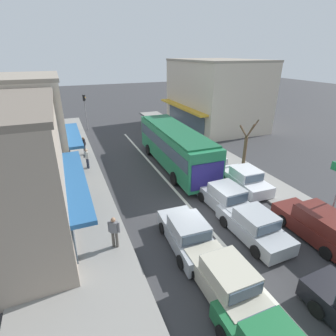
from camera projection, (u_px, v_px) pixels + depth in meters
The scene contains 19 objects.
ground_plane at pixel (200, 218), 14.88m from camera, with size 140.00×140.00×0.00m, color #353538.
lane_centre_line at pixel (172, 187), 18.26m from camera, with size 0.20×28.00×0.01m, color silver.
sidewalk_left at pixel (68, 192), 17.58m from camera, with size 5.20×44.00×0.14m, color gray.
kerb_right at pixel (231, 163), 22.07m from camera, with size 2.80×44.00×0.12m, color gray.
shopfront_mid_block at pixel (7, 129), 18.70m from camera, with size 8.92×7.32×7.22m.
building_right_far at pixel (216, 94), 32.06m from camera, with size 9.23×11.91×7.88m.
city_bus at pixel (175, 145), 20.83m from camera, with size 2.95×10.92×3.23m.
sedan_queue_far_back at pixel (188, 234), 12.54m from camera, with size 2.03×4.27×1.47m.
sedan_behind_bus_mid at pixel (254, 226), 13.15m from camera, with size 1.96×4.23×1.47m.
hatchback_adjacent_lane_trail at pixel (225, 279), 10.00m from camera, with size 1.83×3.71×1.54m.
hatchback_behind_bus_near at pixel (224, 198), 15.60m from camera, with size 1.93×3.76×1.54m.
parked_wagon_kerb_front at pixel (319, 225), 13.04m from camera, with size 1.96×4.51×1.58m.
parked_sedan_kerb_second at pixel (245, 179), 17.95m from camera, with size 2.01×4.26×1.47m.
parked_sedan_kerb_third at pixel (206, 154), 22.36m from camera, with size 1.98×4.24×1.47m.
traffic_light_downstreet at pixel (85, 107), 30.34m from camera, with size 0.33×0.24×4.20m.
street_tree_right at pixel (245, 150), 19.51m from camera, with size 1.67×1.57×4.19m.
pedestrian_with_handbag_near at pixel (84, 145), 23.37m from camera, with size 0.36×0.66×1.63m.
pedestrian_browsing_midblock at pixel (114, 230), 12.15m from camera, with size 0.51×0.37×1.63m.
pedestrian_far_walker at pixel (87, 157), 20.62m from camera, with size 0.39×0.65×1.63m.
Camera 1 is at (-6.38, -10.83, 8.66)m, focal length 28.00 mm.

